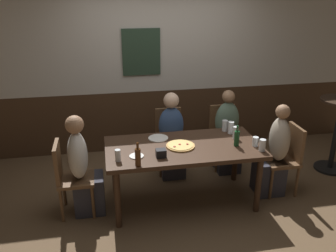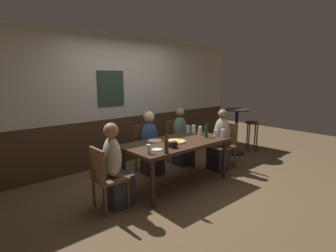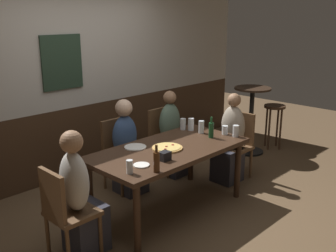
% 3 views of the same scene
% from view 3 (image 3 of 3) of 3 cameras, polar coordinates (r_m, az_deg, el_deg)
% --- Properties ---
extents(ground_plane, '(12.00, 12.00, 0.00)m').
position_cam_3_polar(ground_plane, '(4.60, 0.12, -11.86)').
color(ground_plane, brown).
extents(wall_back, '(6.40, 0.13, 2.60)m').
position_cam_3_polar(wall_back, '(5.41, -12.63, 6.60)').
color(wall_back, '#3D2819').
rests_on(wall_back, ground_plane).
extents(dining_table, '(1.80, 0.90, 0.74)m').
position_cam_3_polar(dining_table, '(4.33, 0.12, -4.10)').
color(dining_table, '#382316').
rests_on(dining_table, ground_plane).
extents(chair_right_far, '(0.40, 0.40, 0.88)m').
position_cam_3_polar(chair_right_far, '(5.50, -0.62, -1.52)').
color(chair_right_far, brown).
rests_on(chair_right_far, ground_plane).
extents(chair_mid_far, '(0.40, 0.40, 0.88)m').
position_cam_3_polar(chair_mid_far, '(4.99, -7.05, -3.47)').
color(chair_mid_far, brown).
rests_on(chair_mid_far, ground_plane).
extents(chair_head_west, '(0.40, 0.40, 0.88)m').
position_cam_3_polar(chair_head_west, '(3.65, -14.68, -11.54)').
color(chair_head_west, brown).
rests_on(chair_head_west, ground_plane).
extents(chair_head_east, '(0.40, 0.40, 0.88)m').
position_cam_3_polar(chair_head_east, '(5.36, 9.95, -2.22)').
color(chair_head_east, brown).
rests_on(chair_head_east, ground_plane).
extents(person_right_far, '(0.34, 0.37, 1.16)m').
position_cam_3_polar(person_right_far, '(5.39, 0.60, -2.01)').
color(person_right_far, '#2D2D38').
rests_on(person_right_far, ground_plane).
extents(person_mid_far, '(0.34, 0.37, 1.16)m').
position_cam_3_polar(person_mid_far, '(4.88, -5.85, -3.92)').
color(person_mid_far, '#2D2D38').
rests_on(person_mid_far, ground_plane).
extents(person_head_west, '(0.37, 0.34, 1.19)m').
position_cam_3_polar(person_head_west, '(3.72, -12.56, -10.67)').
color(person_head_west, '#2D2D38').
rests_on(person_head_west, ground_plane).
extents(person_head_east, '(0.37, 0.34, 1.17)m').
position_cam_3_polar(person_head_east, '(5.24, 8.94, -2.70)').
color(person_head_east, '#2D2D38').
rests_on(person_head_east, ground_plane).
extents(pizza, '(0.33, 0.33, 0.03)m').
position_cam_3_polar(pizza, '(4.27, -0.11, -3.15)').
color(pizza, tan).
rests_on(pizza, dining_table).
extents(tumbler_short, '(0.07, 0.07, 0.11)m').
position_cam_3_polar(tumbler_short, '(4.80, 8.21, -0.65)').
color(tumbler_short, silver).
rests_on(tumbler_short, dining_table).
extents(highball_clear, '(0.07, 0.07, 0.15)m').
position_cam_3_polar(highball_clear, '(4.82, 4.82, -0.26)').
color(highball_clear, silver).
rests_on(highball_clear, dining_table).
extents(beer_glass_half, '(0.07, 0.07, 0.15)m').
position_cam_3_polar(beer_glass_half, '(4.93, 3.33, 0.13)').
color(beer_glass_half, silver).
rests_on(beer_glass_half, dining_table).
extents(pint_glass_stout, '(0.06, 0.06, 0.13)m').
position_cam_3_polar(pint_glass_stout, '(3.63, -5.55, -5.95)').
color(pint_glass_stout, silver).
rests_on(pint_glass_stout, dining_table).
extents(pint_glass_amber, '(0.07, 0.07, 0.14)m').
position_cam_3_polar(pint_glass_amber, '(4.95, 2.18, 0.21)').
color(pint_glass_amber, silver).
rests_on(pint_glass_amber, dining_table).
extents(beer_glass_tall, '(0.07, 0.07, 0.14)m').
position_cam_3_polar(beer_glass_tall, '(4.74, 9.74, -0.78)').
color(beer_glass_tall, silver).
rests_on(beer_glass_tall, dining_table).
extents(beer_bottle_green, '(0.06, 0.06, 0.25)m').
position_cam_3_polar(beer_bottle_green, '(4.65, 6.25, -0.52)').
color(beer_bottle_green, '#194723').
rests_on(beer_bottle_green, dining_table).
extents(beer_bottle_brown, '(0.06, 0.06, 0.26)m').
position_cam_3_polar(beer_bottle_brown, '(3.63, -1.67, -5.12)').
color(beer_bottle_brown, '#42230F').
rests_on(beer_bottle_brown, dining_table).
extents(plate_white_large, '(0.24, 0.24, 0.01)m').
position_cam_3_polar(plate_white_large, '(4.32, -4.74, -3.04)').
color(plate_white_large, white).
rests_on(plate_white_large, dining_table).
extents(plate_white_small, '(0.16, 0.16, 0.01)m').
position_cam_3_polar(plate_white_small, '(3.82, -3.86, -5.65)').
color(plate_white_small, white).
rests_on(plate_white_small, dining_table).
extents(condiment_caddy, '(0.11, 0.09, 0.09)m').
position_cam_3_polar(condiment_caddy, '(3.93, -0.49, -4.34)').
color(condiment_caddy, black).
rests_on(condiment_caddy, dining_table).
extents(side_bar_table, '(0.56, 0.56, 1.05)m').
position_cam_3_polar(side_bar_table, '(6.31, 11.91, 1.58)').
color(side_bar_table, black).
rests_on(side_bar_table, ground_plane).
extents(bar_stool, '(0.34, 0.34, 0.72)m').
position_cam_3_polar(bar_stool, '(6.63, 15.07, 1.60)').
color(bar_stool, '#422B1C').
rests_on(bar_stool, ground_plane).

